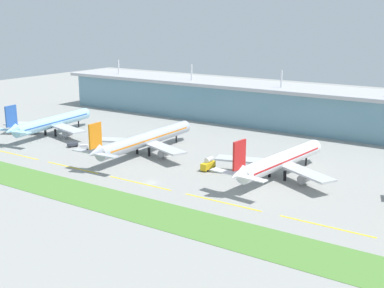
% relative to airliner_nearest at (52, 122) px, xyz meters
% --- Properties ---
extents(ground_plane, '(600.00, 600.00, 0.00)m').
position_rel_airliner_nearest_xyz_m(ground_plane, '(86.80, -30.25, -6.45)').
color(ground_plane, gray).
extents(terminal_building, '(288.00, 34.00, 30.51)m').
position_rel_airliner_nearest_xyz_m(terminal_building, '(86.80, 83.68, 4.51)').
color(terminal_building, '#6693A8').
rests_on(terminal_building, ground).
extents(airliner_nearest, '(48.38, 60.87, 18.90)m').
position_rel_airliner_nearest_xyz_m(airliner_nearest, '(0.00, 0.00, 0.00)').
color(airliner_nearest, '#9ED1EA').
rests_on(airliner_nearest, ground).
extents(airliner_near_middle, '(48.78, 69.47, 18.90)m').
position_rel_airliner_nearest_xyz_m(airliner_near_middle, '(60.97, -2.14, 0.01)').
color(airliner_near_middle, '#ADB2BC').
rests_on(airliner_near_middle, ground).
extents(airliner_far_middle, '(48.50, 61.08, 18.90)m').
position_rel_airliner_nearest_xyz_m(airliner_far_middle, '(122.29, -0.24, 0.00)').
color(airliner_far_middle, white).
rests_on(airliner_far_middle, ground).
extents(taxiway_stripe_west, '(28.00, 0.70, 0.04)m').
position_rel_airliner_nearest_xyz_m(taxiway_stripe_west, '(15.80, -33.52, -6.43)').
color(taxiway_stripe_west, yellow).
rests_on(taxiway_stripe_west, ground).
extents(taxiway_stripe_mid_west, '(28.00, 0.70, 0.04)m').
position_rel_airliner_nearest_xyz_m(taxiway_stripe_mid_west, '(49.80, -33.52, -6.43)').
color(taxiway_stripe_mid_west, yellow).
rests_on(taxiway_stripe_mid_west, ground).
extents(taxiway_stripe_centre, '(28.00, 0.70, 0.04)m').
position_rel_airliner_nearest_xyz_m(taxiway_stripe_centre, '(83.80, -33.52, -6.43)').
color(taxiway_stripe_centre, yellow).
rests_on(taxiway_stripe_centre, ground).
extents(taxiway_stripe_mid_east, '(28.00, 0.70, 0.04)m').
position_rel_airliner_nearest_xyz_m(taxiway_stripe_mid_east, '(117.80, -33.52, -6.43)').
color(taxiway_stripe_mid_east, yellow).
rests_on(taxiway_stripe_mid_east, ground).
extents(taxiway_stripe_east, '(28.00, 0.70, 0.04)m').
position_rel_airliner_nearest_xyz_m(taxiway_stripe_east, '(151.80, -33.52, -6.43)').
color(taxiway_stripe_east, yellow).
rests_on(taxiway_stripe_east, ground).
extents(grass_verge, '(300.00, 18.00, 0.10)m').
position_rel_airliner_nearest_xyz_m(grass_verge, '(86.80, -52.77, -6.40)').
color(grass_verge, '#518438').
rests_on(grass_verge, ground).
extents(fuel_truck, '(2.78, 7.24, 4.95)m').
position_rel_airliner_nearest_xyz_m(fuel_truck, '(95.41, -6.21, -4.18)').
color(fuel_truck, gold).
rests_on(fuel_truck, ground).
extents(pushback_tug, '(3.93, 4.99, 1.85)m').
position_rel_airliner_nearest_xyz_m(pushback_tug, '(25.66, -10.69, -5.35)').
color(pushback_tug, '#333842').
rests_on(pushback_tug, ground).
extents(baggage_cart, '(3.85, 3.78, 2.48)m').
position_rel_airliner_nearest_xyz_m(baggage_cart, '(34.39, -12.02, -5.18)').
color(baggage_cart, silver).
rests_on(baggage_cart, ground).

